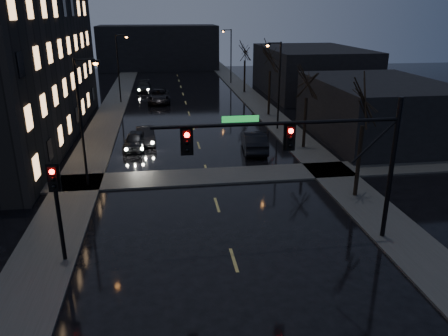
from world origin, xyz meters
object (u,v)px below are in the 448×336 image
object	(u,v)px
oncoming_car_a	(135,140)
oncoming_car_c	(159,96)
lead_car	(254,141)
oncoming_car_d	(144,87)
oncoming_car_b	(146,135)

from	to	relation	value
oncoming_car_a	oncoming_car_c	distance (m)	19.08
oncoming_car_c	lead_car	world-z (taller)	lead_car
oncoming_car_a	oncoming_car_d	world-z (taller)	oncoming_car_a
oncoming_car_d	lead_car	bearing A→B (deg)	-72.59
oncoming_car_c	oncoming_car_d	xyz separation A→B (m)	(-2.01, 7.88, -0.11)
oncoming_car_b	oncoming_car_d	world-z (taller)	oncoming_car_d
oncoming_car_c	oncoming_car_d	distance (m)	8.13
oncoming_car_d	lead_car	world-z (taller)	lead_car
oncoming_car_b	oncoming_car_c	distance (m)	17.52
oncoming_car_a	oncoming_car_c	xyz separation A→B (m)	(1.93, 18.98, 0.10)
oncoming_car_b	lead_car	size ratio (longest dim) A/B	0.81
oncoming_car_a	oncoming_car_c	bearing A→B (deg)	90.86
oncoming_car_b	oncoming_car_c	size ratio (longest dim) A/B	0.71
oncoming_car_c	oncoming_car_d	bearing A→B (deg)	103.93
oncoming_car_b	oncoming_car_d	distance (m)	25.38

